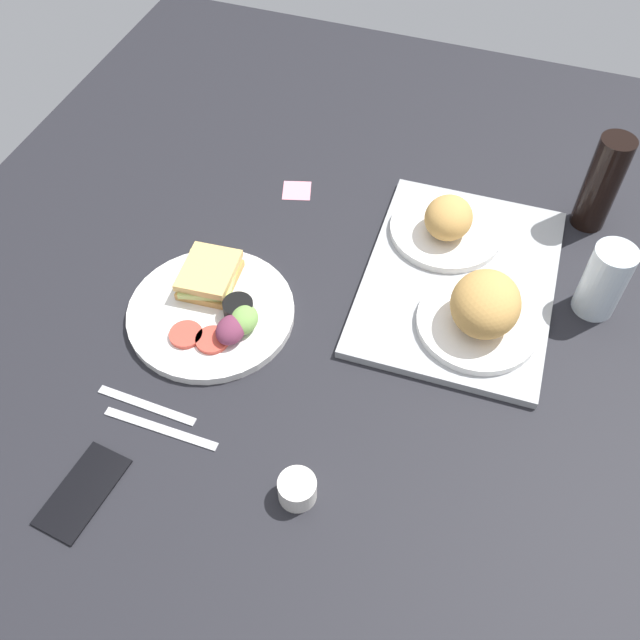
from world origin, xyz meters
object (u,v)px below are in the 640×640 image
Objects in this scene: serving_tray at (459,280)px; bread_plate_near at (447,224)px; plate_with_salad at (214,307)px; drinking_glass at (604,281)px; bread_plate_far at (483,310)px; espresso_cup at (297,489)px; soda_bottle at (602,183)px; cell_phone at (82,491)px; fork at (147,405)px; knife at (161,428)px; sticky_note at (297,190)px.

bread_plate_near is (-9.53, -4.92, 3.57)cm from serving_tray.
drinking_glass is (-23.13, 61.74, 5.24)cm from plate_with_salad.
bread_plate_far reaches higher than plate_with_salad.
bread_plate_far is 3.66× the size of espresso_cup.
serving_tray is 3.24× the size of drinking_glass.
soda_bottle is 103.13cm from cell_phone.
drinking_glass is at bearing 143.86° from espresso_cup.
bread_plate_near is 1.08× the size of soda_bottle.
serving_tray is at bearing 47.47° from fork.
drinking_glass is at bearing 110.54° from plate_with_salad.
fork is (20.66, -2.41, -1.45)cm from plate_with_salad.
knife is (46.79, -60.15, -6.69)cm from drinking_glass.
bread_plate_far reaches higher than fork.
bread_plate_near is 31.85cm from sticky_note.
plate_with_salad is 34.58cm from sticky_note.
plate_with_salad is 23.76cm from knife.
cell_phone is at bearing -36.59° from serving_tray.
bread_plate_far is at bearing -23.73° from soda_bottle.
bread_plate_near reaches higher than cell_phone.
bread_plate_far reaches higher than serving_tray.
bread_plate_far is 67.90cm from cell_phone.
knife is at bearing -50.58° from bread_plate_far.
espresso_cup is at bearing -7.21° from knife.
espresso_cup reaches higher than fork.
cell_phone is (59.79, -65.98, -6.54)cm from drinking_glass.
drinking_glass is 0.96× the size of cell_phone.
sticky_note is at bearing -100.80° from drinking_glass.
bread_plate_near is 1.51× the size of drinking_glass.
bread_plate_near is 29.21cm from soda_bottle.
bread_plate_far is 45.35cm from plate_with_salad.
plate_with_salad is 36.85cm from espresso_cup.
knife is (54.09, -32.00, -4.12)cm from bread_plate_near.
soda_bottle is at bearing -171.57° from drinking_glass.
espresso_cup is 0.33× the size of fork.
plate_with_salad is at bearing 85.36° from fork.
bread_plate_far is 56.30cm from fork.
soda_bottle is 57.98cm from sticky_note.
serving_tray is 2.65× the size of fork.
plate_with_salad is 2.00× the size of cell_phone.
sticky_note is at bearing -178.34° from cell_phone.
espresso_cup is 1.00× the size of sticky_note.
plate_with_salad reaches higher than cell_phone.
plate_with_salad is at bearing -179.70° from cell_phone.
knife is at bearing 162.75° from cell_phone.
espresso_cup is 0.39× the size of cell_phone.
sticky_note is (10.15, -56.26, -9.64)cm from soda_bottle.
soda_bottle is at bearing 100.22° from sticky_note.
sticky_note is (-55.13, 4.70, -0.19)cm from fork.
bread_plate_far is 1.48× the size of drinking_glass.
soda_bottle is (-44.62, 58.55, 8.01)cm from plate_with_salad.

